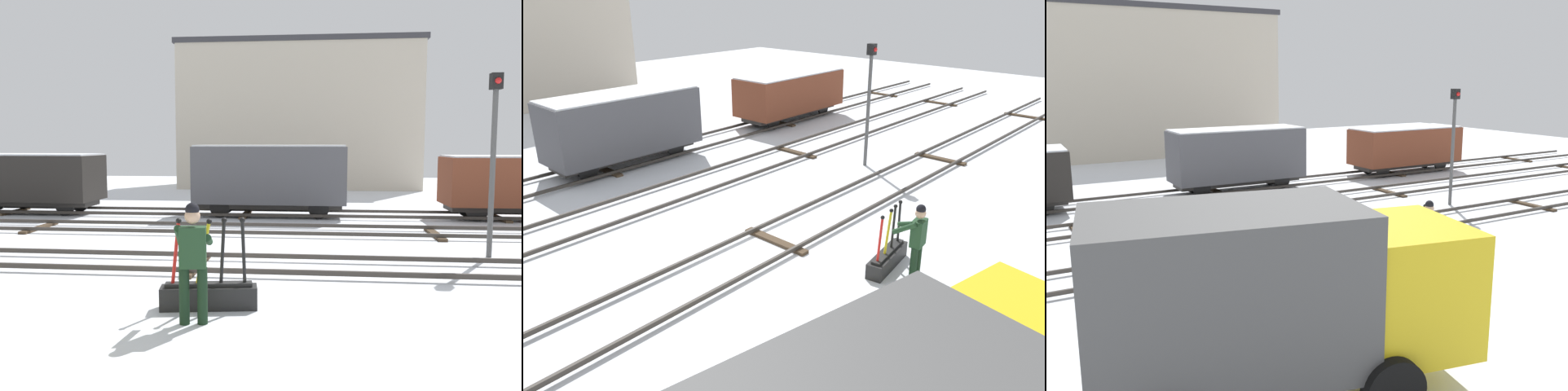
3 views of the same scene
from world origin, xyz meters
TOP-DOWN VIEW (x-y plane):
  - ground_plane at (0.00, 0.00)m, footprint 60.00×60.00m
  - track_main_line at (0.00, 0.00)m, footprint 44.00×1.94m
  - track_siding_near at (0.00, 4.45)m, footprint 44.00×1.94m
  - track_siding_far at (0.00, 8.02)m, footprint 44.00×1.94m
  - switch_lever_frame at (0.82, -2.69)m, footprint 1.56×0.58m
  - rail_worker at (0.73, -3.39)m, footprint 0.60×0.73m
  - signal_post at (6.46, 1.69)m, footprint 0.24×0.32m
  - freight_car_mid_siding at (9.64, 8.02)m, footprint 5.47×2.09m
  - freight_car_back_track at (0.89, 8.02)m, footprint 5.35×1.97m

SIDE VIEW (x-z plane):
  - ground_plane at x=0.00m, z-range 0.00..0.00m
  - track_main_line at x=0.00m, z-range 0.02..0.20m
  - track_siding_far at x=0.00m, z-range 0.02..0.20m
  - track_siding_near at x=0.00m, z-range 0.02..0.20m
  - switch_lever_frame at x=0.82m, z-range -0.48..0.98m
  - rail_worker at x=0.73m, z-range 0.12..1.89m
  - freight_car_mid_siding at x=9.64m, z-range 0.18..2.36m
  - freight_car_back_track at x=0.89m, z-range 0.18..2.72m
  - signal_post at x=6.46m, z-range 0.44..4.60m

